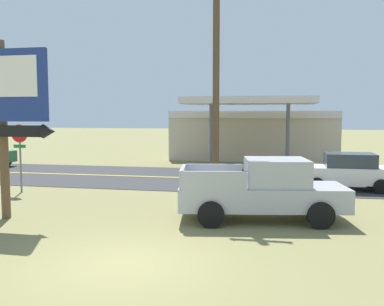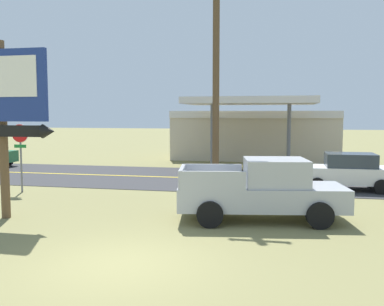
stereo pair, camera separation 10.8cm
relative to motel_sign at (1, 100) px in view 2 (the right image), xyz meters
The scene contains 9 objects.
ground_plane 7.15m from the motel_sign, 31.83° to the right, with size 180.00×180.00×0.00m, color olive.
road_asphalt 11.70m from the motel_sign, 62.31° to the left, with size 140.00×8.00×0.02m, color #333335.
road_centre_line 11.70m from the motel_sign, 62.31° to the left, with size 126.00×0.20×0.01m, color gold.
motel_sign is the anchor object (origin of this frame).
stop_sign 5.20m from the motel_sign, 117.67° to the left, with size 0.80×0.08×2.95m.
utility_pole 7.67m from the motel_sign, 35.17° to the left, with size 1.63×0.26×9.67m.
gas_station 21.80m from the motel_sign, 71.90° to the left, with size 12.00×11.50×4.40m.
pickup_silver_parked_on_lawn 8.74m from the motel_sign, 10.68° to the left, with size 5.45×2.86×1.96m.
car_white_mid_lane 14.27m from the motel_sign, 33.99° to the left, with size 4.20×2.00×1.64m.
Camera 2 is at (3.48, -8.75, 3.35)m, focal length 39.80 mm.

